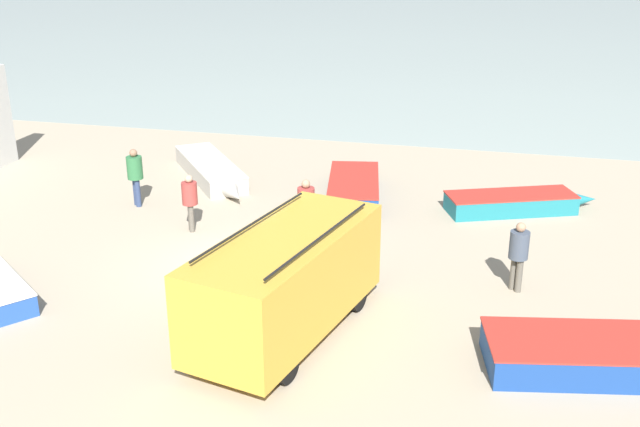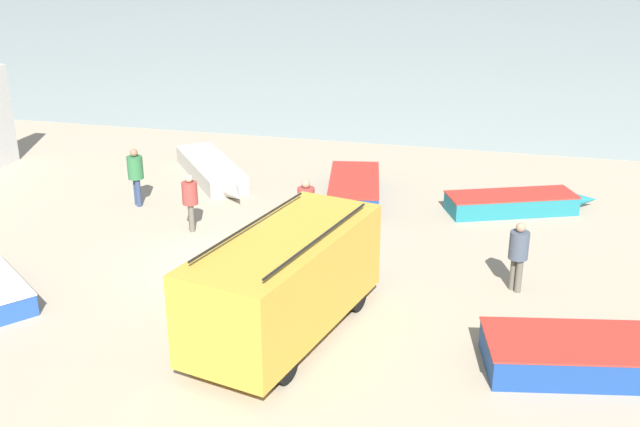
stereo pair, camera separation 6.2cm
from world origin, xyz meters
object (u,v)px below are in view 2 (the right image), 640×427
at_px(fishing_rowboat_3, 616,356).
at_px(fisherman_0, 190,198).
at_px(fishing_rowboat_1, 354,187).
at_px(fisherman_1, 306,205).
at_px(fisherman_2, 136,172).
at_px(fishing_rowboat_2, 212,171).
at_px(fishing_rowboat_4, 516,203).
at_px(parked_van, 286,280).
at_px(fisherman_3, 518,251).

relative_size(fishing_rowboat_3, fisherman_0, 3.49).
xyz_separation_m(fishing_rowboat_1, fishing_rowboat_3, (6.79, -8.42, -0.00)).
bearing_deg(fisherman_1, fisherman_0, -166.11).
xyz_separation_m(fisherman_1, fisherman_2, (-5.65, 1.43, 0.02)).
relative_size(fishing_rowboat_2, fisherman_1, 2.82).
distance_m(fishing_rowboat_1, fishing_rowboat_3, 10.82).
relative_size(fishing_rowboat_3, fishing_rowboat_4, 1.25).
bearing_deg(fishing_rowboat_2, fisherman_0, -22.91).
relative_size(fishing_rowboat_1, fishing_rowboat_2, 0.94).
bearing_deg(parked_van, fisherman_0, 54.40).
distance_m(fishing_rowboat_1, fisherman_1, 3.90).
xyz_separation_m(parked_van, fisherman_1, (-0.88, 4.76, -0.16)).
relative_size(fisherman_1, fisherman_3, 1.03).
bearing_deg(fishing_rowboat_1, fishing_rowboat_2, 73.22).
height_order(parked_van, fishing_rowboat_2, parked_van).
height_order(fishing_rowboat_1, fisherman_1, fisherman_1).
bearing_deg(parked_van, fishing_rowboat_3, -75.73).
height_order(fisherman_0, fisherman_2, fisherman_2).
xyz_separation_m(fisherman_0, fisherman_2, (-2.38, 1.48, 0.09)).
distance_m(fishing_rowboat_1, fisherman_2, 6.64).
distance_m(fishing_rowboat_1, fishing_rowboat_4, 4.90).
xyz_separation_m(fishing_rowboat_2, fishing_rowboat_3, (11.73, -8.98, 0.02)).
distance_m(fishing_rowboat_2, fisherman_0, 4.61).
distance_m(fishing_rowboat_2, fisherman_2, 3.27).
distance_m(parked_van, fishing_rowboat_3, 6.48).
bearing_deg(fishing_rowboat_1, fishing_rowboat_3, -151.48).
relative_size(fisherman_2, fisherman_3, 1.05).
bearing_deg(fisherman_3, parked_van, 166.01).
bearing_deg(fisherman_0, parked_van, 101.59).
distance_m(fishing_rowboat_2, fishing_rowboat_3, 14.78).
relative_size(fisherman_0, fisherman_2, 0.92).
bearing_deg(fishing_rowboat_1, parked_van, 172.13).
distance_m(fishing_rowboat_4, fisherman_2, 11.31).
bearing_deg(fishing_rowboat_1, fishing_rowboat_4, -101.94).
distance_m(fishing_rowboat_4, fisherman_0, 9.47).
bearing_deg(fisherman_2, fisherman_1, -59.60).
height_order(fishing_rowboat_1, fisherman_3, fisherman_3).
bearing_deg(fishing_rowboat_2, parked_van, -7.48).
height_order(fishing_rowboat_1, fishing_rowboat_2, fishing_rowboat_1).
bearing_deg(fishing_rowboat_2, fisherman_1, 7.76).
height_order(fishing_rowboat_3, fishing_rowboat_4, fishing_rowboat_3).
relative_size(fishing_rowboat_3, fisherman_3, 3.37).
height_order(fisherman_2, fisherman_3, fisherman_2).
bearing_deg(fishing_rowboat_2, fishing_rowboat_1, 45.86).
distance_m(fishing_rowboat_3, fisherman_3, 3.58).
height_order(parked_van, fishing_rowboat_1, parked_van).
bearing_deg(fishing_rowboat_4, fishing_rowboat_1, 155.92).
distance_m(parked_van, fishing_rowboat_4, 9.61).
xyz_separation_m(fishing_rowboat_3, fisherman_2, (-12.95, 6.05, 0.74)).
xyz_separation_m(parked_van, fisherman_2, (-6.53, 6.19, -0.14)).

